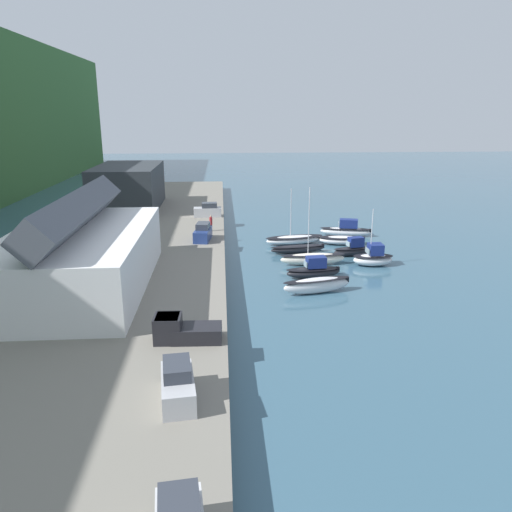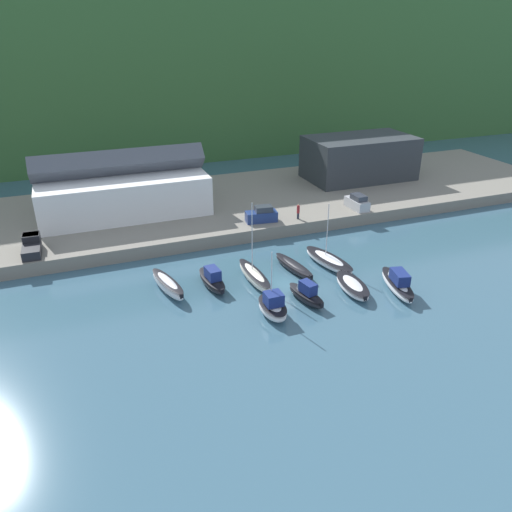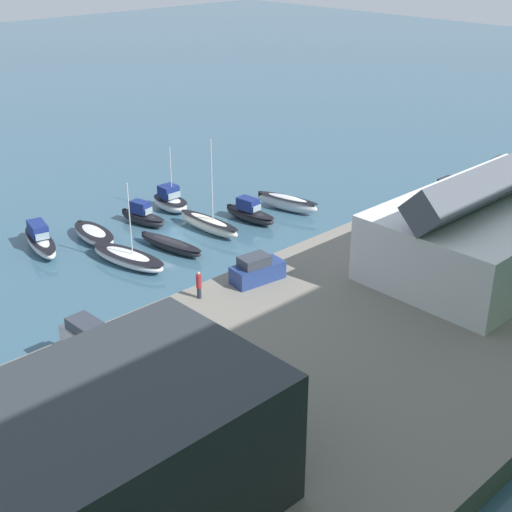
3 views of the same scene
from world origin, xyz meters
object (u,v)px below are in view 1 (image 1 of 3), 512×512
(moored_boat_3, at_px, (298,249))
(parked_car_2, at_px, (203,233))
(moored_boat_0, at_px, (317,285))
(moored_boat_7, at_px, (342,240))
(moored_boat_1, at_px, (314,270))
(moored_boat_2, at_px, (313,258))
(person_on_quay, at_px, (211,223))
(moored_boat_5, at_px, (373,258))
(moored_boat_4, at_px, (295,239))
(moored_boat_6, at_px, (354,249))
(moored_boat_8, at_px, (346,230))
(parked_car_1, at_px, (208,211))
(parked_car_0, at_px, (178,385))
(pickup_truck_0, at_px, (182,330))

(moored_boat_3, xyz_separation_m, parked_car_2, (0.78, 12.03, 2.06))
(moored_boat_0, height_order, moored_boat_7, moored_boat_0)
(moored_boat_0, xyz_separation_m, moored_boat_7, (18.46, -6.94, -0.23))
(moored_boat_0, height_order, moored_boat_1, moored_boat_1)
(moored_boat_2, bearing_deg, moored_boat_0, 169.63)
(person_on_quay, bearing_deg, moored_boat_7, -96.20)
(moored_boat_3, bearing_deg, moored_boat_5, -136.29)
(moored_boat_2, xyz_separation_m, moored_boat_7, (9.08, -5.68, -0.16))
(moored_boat_0, height_order, moored_boat_4, moored_boat_4)
(moored_boat_4, bearing_deg, moored_boat_1, 169.36)
(moored_boat_6, height_order, moored_boat_7, moored_boat_6)
(moored_boat_8, distance_m, parked_car_2, 21.74)
(moored_boat_6, bearing_deg, parked_car_1, 35.30)
(moored_boat_1, xyz_separation_m, moored_boat_6, (8.15, -6.55, -0.00))
(moored_boat_5, relative_size, moored_boat_6, 1.21)
(moored_boat_2, distance_m, moored_boat_4, 9.73)
(moored_boat_4, height_order, parked_car_2, moored_boat_4)
(moored_boat_4, distance_m, parked_car_0, 41.93)
(moored_boat_5, xyz_separation_m, moored_boat_7, (9.83, 1.34, -0.35))
(parked_car_1, bearing_deg, moored_boat_3, -144.58)
(parked_car_1, distance_m, parked_car_2, 14.68)
(moored_boat_7, bearing_deg, parked_car_0, 159.68)
(moored_boat_5, xyz_separation_m, pickup_truck_0, (-22.01, 20.51, 1.55))
(moored_boat_2, bearing_deg, moored_boat_5, -98.80)
(moored_boat_0, relative_size, moored_boat_4, 0.86)
(moored_boat_5, bearing_deg, person_on_quay, 58.36)
(moored_boat_0, xyz_separation_m, moored_boat_3, (14.63, -0.33, -0.29))
(moored_boat_3, distance_m, parked_car_2, 12.23)
(moored_boat_2, distance_m, parked_car_1, 24.34)
(moored_boat_5, height_order, person_on_quay, moored_boat_5)
(moored_boat_3, bearing_deg, moored_boat_7, -69.21)
(parked_car_1, distance_m, pickup_truck_0, 43.47)
(moored_boat_5, bearing_deg, moored_boat_2, 83.96)
(moored_boat_1, distance_m, moored_boat_3, 9.89)
(moored_boat_1, relative_size, parked_car_0, 1.40)
(moored_boat_0, xyz_separation_m, person_on_quay, (20.39, 10.78, 1.95))
(moored_boat_3, bearing_deg, moored_boat_2, -179.23)
(moored_boat_7, height_order, parked_car_0, parked_car_0)
(parked_car_0, bearing_deg, moored_boat_5, -131.35)
(moored_boat_8, height_order, pickup_truck_0, pickup_truck_0)
(moored_boat_3, relative_size, person_on_quay, 3.45)
(moored_boat_0, bearing_deg, moored_boat_3, -14.24)
(moored_boat_7, height_order, parked_car_2, parked_car_2)
(moored_boat_0, bearing_deg, moored_boat_5, -56.78)
(moored_boat_7, xyz_separation_m, parked_car_1, (11.62, 18.36, 2.00))
(moored_boat_1, bearing_deg, parked_car_0, 148.15)
(moored_boat_0, bearing_deg, pickup_truck_0, 124.62)
(moored_boat_6, bearing_deg, pickup_truck_0, 131.79)
(moored_boat_4, relative_size, parked_car_1, 1.98)
(parked_car_1, relative_size, person_on_quay, 1.99)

